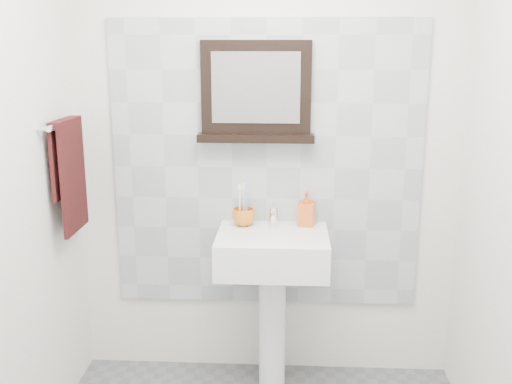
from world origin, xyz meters
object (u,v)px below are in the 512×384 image
(soap_dispenser, at_px, (306,208))
(hand_towel, at_px, (69,167))
(pedestal_sink, at_px, (272,268))
(framed_mirror, at_px, (256,94))
(toothbrush_cup, at_px, (244,217))

(soap_dispenser, xyz_separation_m, hand_towel, (-1.15, -0.21, 0.25))
(pedestal_sink, height_order, soap_dispenser, soap_dispenser)
(framed_mirror, relative_size, hand_towel, 1.07)
(toothbrush_cup, xyz_separation_m, hand_towel, (-0.83, -0.18, 0.29))
(pedestal_sink, xyz_separation_m, framed_mirror, (-0.09, 0.19, 0.85))
(framed_mirror, bearing_deg, soap_dispenser, -9.95)
(framed_mirror, bearing_deg, pedestal_sink, -63.48)
(framed_mirror, distance_m, hand_towel, 0.98)
(framed_mirror, height_order, hand_towel, framed_mirror)
(pedestal_sink, xyz_separation_m, toothbrush_cup, (-0.15, 0.12, 0.23))
(framed_mirror, xyz_separation_m, hand_towel, (-0.89, -0.25, -0.33))
(toothbrush_cup, xyz_separation_m, soap_dispenser, (0.32, 0.02, 0.05))
(toothbrush_cup, relative_size, hand_towel, 0.21)
(toothbrush_cup, xyz_separation_m, framed_mirror, (0.06, 0.07, 0.62))
(soap_dispenser, bearing_deg, framed_mirror, -176.20)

